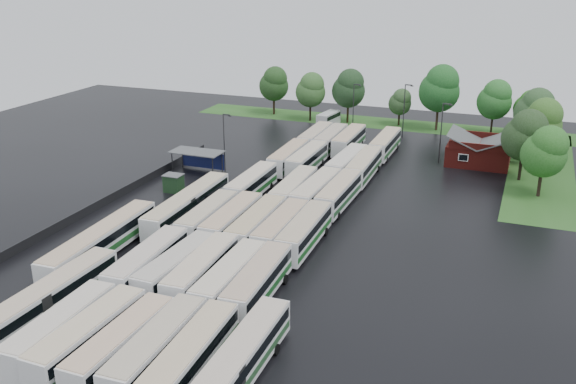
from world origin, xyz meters
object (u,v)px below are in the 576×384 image
(minibus, at_px, (328,119))
(artic_bus_west_a, at_px, (44,302))
(brick_building, at_px, (478,153))
(artic_bus_east, at_px, (232,372))

(minibus, bearing_deg, artic_bus_west_a, -83.07)
(brick_building, distance_m, minibus, 34.66)
(minibus, bearing_deg, artic_bus_east, -68.89)
(artic_bus_west_a, distance_m, artic_bus_east, 21.46)
(artic_bus_west_a, distance_m, minibus, 81.09)
(brick_building, bearing_deg, minibus, 153.63)
(artic_bus_west_a, xyz_separation_m, minibus, (1.90, 81.07, -0.35))
(brick_building, height_order, artic_bus_east, brick_building)
(artic_bus_west_a, bearing_deg, artic_bus_east, -8.12)
(brick_building, height_order, minibus, brick_building)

